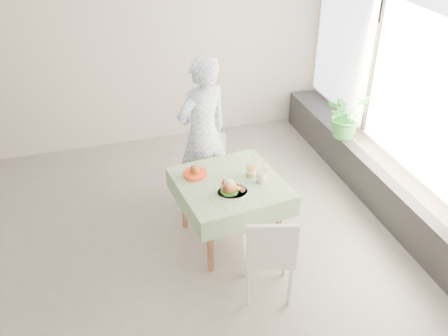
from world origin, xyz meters
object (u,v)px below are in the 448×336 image
object	(u,v)px
main_dish	(231,189)
cafe_table	(230,204)
potted_plant	(347,115)
juice_cup_orange	(251,170)
chair_far	(211,183)
chair_near	(268,268)
diner	(203,134)

from	to	relation	value
main_dish	cafe_table	bearing A→B (deg)	74.37
potted_plant	juice_cup_orange	bearing A→B (deg)	-150.79
cafe_table	chair_far	distance (m)	0.78
chair_near	main_dish	distance (m)	0.84
chair_far	cafe_table	bearing A→B (deg)	-89.68
chair_far	chair_near	size ratio (longest dim) A/B	0.86
cafe_table	diner	distance (m)	0.90
chair_far	main_dish	xyz separation A→B (m)	(-0.05, -0.95, 0.54)
chair_near	potted_plant	world-z (taller)	potted_plant
diner	potted_plant	size ratio (longest dim) A/B	3.01
diner	main_dish	bearing A→B (deg)	69.62
cafe_table	juice_cup_orange	world-z (taller)	juice_cup_orange
chair_far	potted_plant	xyz separation A→B (m)	(1.84, 0.19, 0.55)
chair_near	juice_cup_orange	bearing A→B (deg)	81.14
juice_cup_orange	main_dish	bearing A→B (deg)	-140.39
potted_plant	cafe_table	bearing A→B (deg)	-152.90
cafe_table	juice_cup_orange	distance (m)	0.43
chair_far	chair_near	distance (m)	1.60
juice_cup_orange	potted_plant	xyz separation A→B (m)	(1.59, 0.89, -0.01)
cafe_table	chair_far	bearing A→B (deg)	90.32
main_dish	juice_cup_orange	bearing A→B (deg)	39.61
chair_far	diner	xyz separation A→B (m)	(-0.08, 0.02, 0.66)
chair_far	chair_near	bearing A→B (deg)	-86.10
chair_far	main_dish	world-z (taller)	main_dish
cafe_table	main_dish	xyz separation A→B (m)	(-0.06, -0.20, 0.34)
chair_far	juice_cup_orange	distance (m)	0.93
chair_near	cafe_table	bearing A→B (deg)	97.02
diner	main_dish	size ratio (longest dim) A/B	5.77
chair_near	diner	distance (m)	1.75
diner	main_dish	xyz separation A→B (m)	(0.03, -0.97, -0.12)
chair_far	diner	size ratio (longest dim) A/B	0.45
potted_plant	chair_far	bearing A→B (deg)	-174.02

